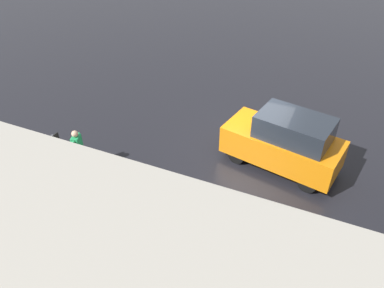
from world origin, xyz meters
name	(u,v)px	position (x,y,z in m)	size (l,w,h in m)	color
ground_plane	(247,155)	(0.00, 0.00, 0.00)	(60.00, 60.00, 0.00)	black
kerb_strip	(203,239)	(0.00, 4.20, 0.02)	(24.00, 3.20, 0.04)	slate
moving_hatchback	(285,142)	(-1.25, 0.07, 1.03)	(4.15, 2.40, 2.06)	orange
fire_hydrant	(109,163)	(4.01, 2.81, 0.40)	(0.42, 0.31, 0.80)	#197A2D
pedestrian	(78,148)	(4.96, 3.08, 0.96)	(0.33, 0.55, 1.62)	#1E8C4C
sign_post	(58,158)	(4.53, 4.37, 1.58)	(0.07, 0.44, 2.40)	#4C4C51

